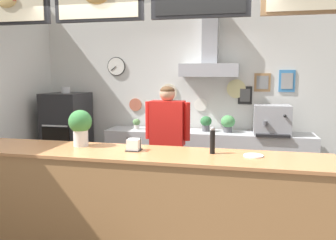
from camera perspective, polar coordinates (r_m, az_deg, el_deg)
The scene contains 15 objects.
ground_plane at distance 3.95m, azimuth -3.03°, elevation -19.20°, with size 5.96×5.96×0.00m, color #3F3A38.
back_wall_assembly at distance 5.53m, azimuth 2.89°, elevation 5.53°, with size 4.97×2.35×2.94m.
service_counter at distance 3.44m, azimuth -4.63°, elevation -13.87°, with size 3.61×0.67×1.05m.
back_prep_counter at distance 5.39m, azimuth 6.50°, elevation -6.72°, with size 3.19×0.54×0.90m.
pizza_oven at distance 5.93m, azimuth -16.50°, elevation -2.74°, with size 0.62×0.75×1.57m.
shop_worker at distance 4.40m, azimuth -0.09°, elevation -4.18°, with size 0.59×0.23×1.63m.
espresso_machine at distance 5.23m, azimuth 17.04°, elevation 0.00°, with size 0.52×0.48×0.43m.
potted_thyme at distance 5.30m, azimuth 6.39°, elevation -0.44°, with size 0.18×0.18×0.24m.
potted_oregano at distance 5.25m, azimuth 10.02°, elevation -0.44°, with size 0.21×0.21×0.26m.
potted_rosemary at distance 5.51m, azimuth -5.31°, elevation -0.57°, with size 0.12×0.12×0.17m.
potted_basil at distance 5.36m, azimuth 0.92°, elevation -0.59°, with size 0.16×0.16×0.20m.
basil_vase at distance 3.63m, azimuth -14.49°, elevation -1.03°, with size 0.24×0.24×0.38m.
pepper_grinder at distance 3.22m, azimuth 7.48°, elevation -3.39°, with size 0.05×0.05×0.26m.
napkin_holder at distance 3.34m, azimuth -5.75°, elevation -4.22°, with size 0.15×0.14×0.13m.
condiment_plate at distance 3.21m, azimuth 14.13°, elevation -5.81°, with size 0.18×0.18×0.01m.
Camera 1 is at (0.96, -3.38, 1.79)m, focal length 36.33 mm.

